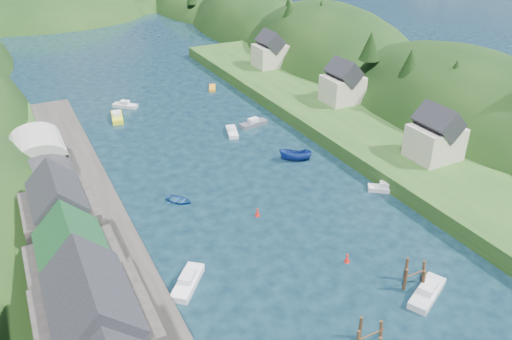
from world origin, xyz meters
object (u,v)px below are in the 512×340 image
piling_cluster_near (369,339)px  channel_buoy_far (257,213)px  piling_cluster_far (414,278)px  channel_buoy_near (347,258)px

piling_cluster_near → channel_buoy_far: 24.43m
piling_cluster_far → channel_buoy_near: bearing=119.8°
piling_cluster_far → channel_buoy_near: piling_cluster_far is taller
piling_cluster_near → channel_buoy_near: 12.59m
piling_cluster_near → channel_buoy_far: size_ratio=3.00×
piling_cluster_near → channel_buoy_near: (5.79, 11.16, -0.60)m
piling_cluster_near → piling_cluster_far: 10.61m
piling_cluster_far → channel_buoy_far: bearing=113.3°
piling_cluster_far → channel_buoy_far: size_ratio=3.19×
piling_cluster_near → piling_cluster_far: piling_cluster_far is taller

